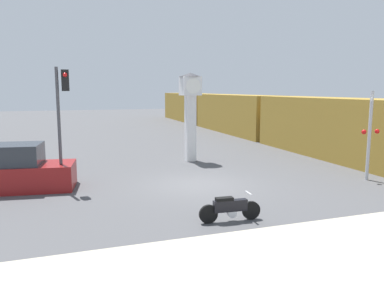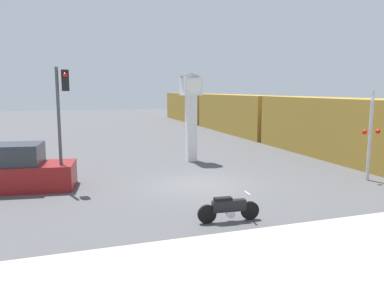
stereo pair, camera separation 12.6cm
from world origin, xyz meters
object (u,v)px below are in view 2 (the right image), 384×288
clock_tower (191,103)px  parked_car (16,171)px  motorcycle (229,208)px  railroad_crossing_signal (370,132)px  traffic_light (62,107)px  freight_train (237,114)px

clock_tower → parked_car: 9.32m
motorcycle → clock_tower: (1.90, 9.40, 2.74)m
railroad_crossing_signal → traffic_light: bearing=168.3°
motorcycle → railroad_crossing_signal: railroad_crossing_signal is taller
motorcycle → railroad_crossing_signal: bearing=24.0°
motorcycle → freight_train: size_ratio=0.05×
freight_train → traffic_light: bearing=-133.0°
motorcycle → clock_tower: 9.97m
clock_tower → freight_train: 14.54m
clock_tower → railroad_crossing_signal: (5.86, -6.58, -1.06)m
motorcycle → clock_tower: clock_tower is taller
traffic_light → parked_car: size_ratio=1.07×
motorcycle → parked_car: parked_car is taller
freight_train → railroad_crossing_signal: size_ratio=10.49×
clock_tower → railroad_crossing_signal: clock_tower is taller
traffic_light → railroad_crossing_signal: bearing=-11.7°
clock_tower → traffic_light: size_ratio=1.01×
clock_tower → freight_train: clock_tower is taller
traffic_light → parked_car: 3.10m
clock_tower → parked_car: size_ratio=1.08×
clock_tower → freight_train: bearing=55.0°
motorcycle → freight_train: bearing=68.3°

